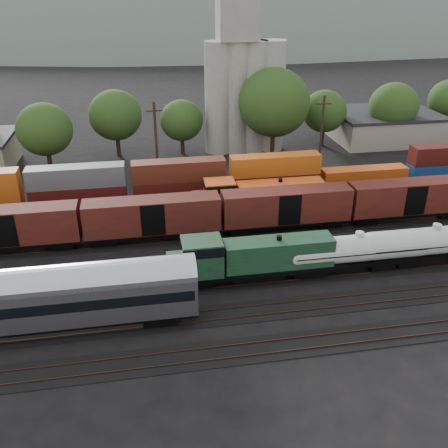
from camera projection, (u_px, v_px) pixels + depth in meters
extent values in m
plane|color=black|center=(281.00, 252.00, 54.39)|extent=(600.00, 600.00, 0.00)
cube|color=black|center=(330.00, 341.00, 41.13)|extent=(180.00, 3.20, 0.08)
cube|color=#382319|center=(333.00, 346.00, 40.46)|extent=(180.00, 0.08, 0.16)
cube|color=#382319|center=(327.00, 334.00, 41.73)|extent=(180.00, 0.08, 0.16)
cube|color=black|center=(310.00, 305.00, 45.54)|extent=(180.00, 3.20, 0.08)
cube|color=#382319|center=(313.00, 309.00, 44.88)|extent=(180.00, 0.08, 0.16)
cube|color=#382319|center=(308.00, 300.00, 46.14)|extent=(180.00, 0.08, 0.16)
cube|color=black|center=(294.00, 276.00, 49.96)|extent=(180.00, 3.20, 0.08)
cube|color=#382319|center=(296.00, 280.00, 49.29)|extent=(180.00, 0.08, 0.16)
cube|color=#382319|center=(292.00, 272.00, 50.56)|extent=(180.00, 0.08, 0.16)
cube|color=black|center=(281.00, 252.00, 54.37)|extent=(180.00, 3.20, 0.08)
cube|color=#382319|center=(282.00, 255.00, 53.70)|extent=(180.00, 0.08, 0.16)
cube|color=#382319|center=(279.00, 248.00, 54.97)|extent=(180.00, 0.08, 0.16)
cube|color=black|center=(269.00, 232.00, 58.78)|extent=(180.00, 3.20, 0.08)
cube|color=#382319|center=(271.00, 234.00, 58.12)|extent=(180.00, 0.08, 0.16)
cube|color=#382319|center=(268.00, 228.00, 59.38)|extent=(180.00, 0.08, 0.16)
cube|color=black|center=(259.00, 214.00, 63.20)|extent=(180.00, 3.20, 0.08)
cube|color=#382319|center=(260.00, 216.00, 62.53)|extent=(180.00, 0.08, 0.16)
cube|color=#382319|center=(258.00, 211.00, 63.79)|extent=(180.00, 0.08, 0.16)
cube|color=black|center=(251.00, 198.00, 67.61)|extent=(180.00, 3.20, 0.08)
cube|color=#382319|center=(252.00, 200.00, 66.94)|extent=(180.00, 0.08, 0.16)
cube|color=#382319|center=(249.00, 196.00, 68.21)|extent=(180.00, 0.08, 0.16)
cube|color=black|center=(257.00, 269.00, 48.78)|extent=(17.79, 3.03, 0.42)
cube|color=black|center=(256.00, 273.00, 48.99)|extent=(5.23, 2.30, 0.84)
cube|color=#193D24|center=(278.00, 253.00, 48.38)|extent=(10.67, 2.51, 2.83)
cube|color=#193D24|center=(202.00, 256.00, 47.10)|extent=(3.77, 3.03, 3.45)
cube|color=black|center=(202.00, 246.00, 46.61)|extent=(3.87, 3.14, 0.94)
cube|color=#193D24|center=(176.00, 266.00, 47.06)|extent=(1.67, 2.51, 1.88)
cylinder|color=black|center=(279.00, 238.00, 47.69)|extent=(0.52, 0.52, 0.52)
cube|color=black|center=(199.00, 280.00, 48.21)|extent=(2.72, 2.09, 0.73)
cube|color=black|center=(312.00, 269.00, 49.95)|extent=(2.72, 2.09, 0.73)
cylinder|color=silver|center=(358.00, 248.00, 49.77)|extent=(13.23, 2.73, 2.73)
sphere|color=silver|center=(294.00, 254.00, 48.75)|extent=(2.73, 2.73, 2.73)
sphere|color=silver|center=(419.00, 243.00, 50.78)|extent=(2.73, 2.73, 2.73)
cylinder|color=silver|center=(360.00, 234.00, 49.08)|extent=(0.85, 0.85, 0.47)
cube|color=black|center=(358.00, 248.00, 49.77)|extent=(13.54, 2.86, 0.08)
cube|color=black|center=(356.00, 261.00, 50.44)|extent=(12.78, 2.07, 0.47)
cube|color=black|center=(304.00, 271.00, 49.86)|extent=(2.44, 1.88, 0.66)
cube|color=black|center=(405.00, 261.00, 51.52)|extent=(2.44, 1.88, 0.66)
cylinder|color=silver|center=(434.00, 241.00, 51.00)|extent=(13.70, 2.82, 2.82)
sphere|color=silver|center=(371.00, 246.00, 49.95)|extent=(2.82, 2.82, 2.82)
cylinder|color=silver|center=(437.00, 227.00, 50.28)|extent=(0.88, 0.88, 0.49)
cube|color=black|center=(434.00, 241.00, 51.00)|extent=(14.01, 2.96, 0.08)
cube|color=black|center=(431.00, 254.00, 51.69)|extent=(13.23, 2.14, 0.49)
cube|color=black|center=(380.00, 263.00, 51.09)|extent=(2.53, 1.95, 0.68)
cube|color=silver|center=(32.00, 304.00, 40.52)|extent=(26.83, 3.24, 3.35)
cylinder|color=silver|center=(29.00, 287.00, 39.78)|extent=(26.83, 3.24, 3.24)
cube|color=black|center=(31.00, 300.00, 40.34)|extent=(26.29, 3.31, 0.94)
cube|color=black|center=(36.00, 322.00, 41.32)|extent=(26.83, 2.91, 0.45)
cube|color=black|center=(160.00, 315.00, 43.15)|extent=(2.91, 2.24, 0.78)
cube|color=black|center=(262.00, 204.00, 62.69)|extent=(18.17, 2.93, 0.40)
cube|color=black|center=(262.00, 208.00, 62.89)|extent=(5.05, 2.22, 0.81)
cube|color=#CC4611|center=(280.00, 192.00, 62.33)|extent=(10.90, 2.42, 2.73)
cube|color=#CC4611|center=(220.00, 194.00, 61.03)|extent=(3.63, 2.93, 3.33)
cube|color=black|center=(220.00, 186.00, 60.56)|extent=(3.74, 3.03, 0.91)
cube|color=#CC4611|center=(199.00, 201.00, 60.97)|extent=(1.62, 2.42, 1.82)
cylinder|color=black|center=(280.00, 180.00, 61.66)|extent=(0.50, 0.50, 0.50)
cube|color=black|center=(217.00, 212.00, 62.09)|extent=(2.63, 2.02, 0.71)
cube|color=black|center=(306.00, 206.00, 63.88)|extent=(2.63, 2.02, 0.71)
cube|color=black|center=(10.00, 243.00, 53.84)|extent=(15.00, 2.60, 0.40)
cube|color=#481711|center=(6.00, 226.00, 52.91)|extent=(15.00, 2.90, 3.80)
cube|color=black|center=(154.00, 232.00, 56.20)|extent=(15.00, 2.60, 0.40)
cube|color=#481711|center=(152.00, 215.00, 55.27)|extent=(15.00, 2.90, 3.80)
cube|color=black|center=(285.00, 221.00, 58.56)|extent=(15.00, 2.60, 0.40)
cube|color=#481711|center=(286.00, 205.00, 57.63)|extent=(15.00, 2.90, 3.80)
cube|color=black|center=(407.00, 212.00, 60.93)|extent=(15.00, 2.60, 0.40)
cube|color=#481711|center=(410.00, 196.00, 59.99)|extent=(15.00, 2.90, 3.80)
cube|color=black|center=(251.00, 195.00, 67.41)|extent=(160.00, 2.60, 0.60)
cube|color=#461110|center=(79.00, 195.00, 63.26)|extent=(12.00, 2.40, 2.60)
cube|color=#55585A|center=(76.00, 176.00, 62.11)|extent=(12.00, 2.40, 2.60)
cube|color=#4B1311|center=(180.00, 189.00, 65.23)|extent=(12.00, 2.40, 2.60)
cube|color=#562114|center=(179.00, 170.00, 64.07)|extent=(12.00, 2.40, 2.60)
cube|color=#400F0F|center=(274.00, 183.00, 67.19)|extent=(12.00, 2.40, 2.60)
cube|color=#C75714|center=(275.00, 164.00, 66.04)|extent=(12.00, 2.40, 2.60)
cube|color=#CF5115|center=(364.00, 177.00, 69.15)|extent=(12.00, 2.40, 2.60)
cube|color=navy|center=(448.00, 171.00, 71.12)|extent=(12.00, 2.40, 2.60)
cylinder|color=#A4A196|center=(218.00, 99.00, 82.01)|extent=(4.40, 4.40, 18.00)
cylinder|color=#A4A196|center=(236.00, 98.00, 82.47)|extent=(4.40, 4.40, 18.00)
cylinder|color=#A4A196|center=(254.00, 97.00, 82.93)|extent=(4.40, 4.40, 18.00)
cylinder|color=#A4A196|center=(271.00, 97.00, 83.39)|extent=(4.40, 4.40, 18.00)
cube|color=#A4A196|center=(237.00, 13.00, 76.69)|extent=(6.00, 5.00, 8.00)
cube|color=#9E937F|center=(383.00, 127.00, 91.51)|extent=(18.00, 14.00, 4.60)
cube|color=#232326|center=(385.00, 113.00, 90.38)|extent=(18.36, 14.28, 0.50)
cylinder|color=black|center=(50.00, 162.00, 76.47)|extent=(0.70, 0.70, 3.04)
ellipsoid|color=#2F4D1C|center=(45.00, 129.00, 74.20)|extent=(8.25, 8.25, 7.82)
cylinder|color=black|center=(118.00, 147.00, 83.23)|extent=(0.70, 0.70, 3.15)
ellipsoid|color=#2F4D1C|center=(115.00, 115.00, 80.88)|extent=(8.56, 8.56, 8.11)
cylinder|color=black|center=(183.00, 146.00, 84.39)|extent=(0.70, 0.70, 2.62)
ellipsoid|color=#2F4D1C|center=(182.00, 120.00, 82.44)|extent=(7.11, 7.11, 6.73)
cylinder|color=black|center=(272.00, 145.00, 82.16)|extent=(0.70, 0.70, 4.18)
ellipsoid|color=#2F4D1C|center=(274.00, 103.00, 79.04)|extent=(11.36, 11.36, 10.76)
cylinder|color=black|center=(322.00, 138.00, 88.44)|extent=(0.70, 0.70, 2.80)
ellipsoid|color=#2F4D1C|center=(324.00, 111.00, 86.35)|extent=(7.61, 7.61, 7.21)
cylinder|color=black|center=(389.00, 136.00, 89.00)|extent=(0.70, 0.70, 3.13)
ellipsoid|color=#2F4D1C|center=(394.00, 106.00, 86.66)|extent=(8.50, 8.50, 8.06)
cylinder|color=black|center=(444.00, 125.00, 96.16)|extent=(0.70, 0.70, 2.86)
cylinder|color=black|center=(156.00, 145.00, 69.30)|extent=(0.36, 0.36, 12.00)
cube|color=black|center=(154.00, 111.00, 67.17)|extent=(2.20, 0.18, 0.18)
cylinder|color=black|center=(321.00, 137.00, 72.98)|extent=(0.36, 0.36, 12.00)
cube|color=black|center=(324.00, 104.00, 70.85)|extent=(2.20, 0.18, 0.18)
ellipsoid|color=#59665B|center=(226.00, 69.00, 300.11)|extent=(520.00, 286.00, 130.00)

